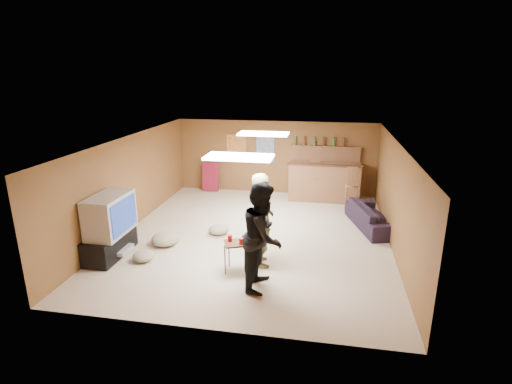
% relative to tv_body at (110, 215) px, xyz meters
% --- Properties ---
extents(ground, '(7.00, 7.00, 0.00)m').
position_rel_tv_body_xyz_m(ground, '(2.65, 1.50, -0.90)').
color(ground, beige).
rests_on(ground, ground).
extents(ceiling, '(6.00, 7.00, 0.02)m').
position_rel_tv_body_xyz_m(ceiling, '(2.65, 1.50, 1.30)').
color(ceiling, silver).
rests_on(ceiling, ground).
extents(wall_back, '(6.00, 0.02, 2.20)m').
position_rel_tv_body_xyz_m(wall_back, '(2.65, 5.00, 0.20)').
color(wall_back, brown).
rests_on(wall_back, ground).
extents(wall_front, '(6.00, 0.02, 2.20)m').
position_rel_tv_body_xyz_m(wall_front, '(2.65, -2.00, 0.20)').
color(wall_front, brown).
rests_on(wall_front, ground).
extents(wall_left, '(0.02, 7.00, 2.20)m').
position_rel_tv_body_xyz_m(wall_left, '(-0.35, 1.50, 0.20)').
color(wall_left, brown).
rests_on(wall_left, ground).
extents(wall_right, '(0.02, 7.00, 2.20)m').
position_rel_tv_body_xyz_m(wall_right, '(5.65, 1.50, 0.20)').
color(wall_right, brown).
rests_on(wall_right, ground).
extents(tv_stand, '(0.55, 1.30, 0.50)m').
position_rel_tv_body_xyz_m(tv_stand, '(-0.07, 0.00, -0.65)').
color(tv_stand, black).
rests_on(tv_stand, ground).
extents(dvd_box, '(0.35, 0.50, 0.08)m').
position_rel_tv_body_xyz_m(dvd_box, '(0.15, 0.00, -0.75)').
color(dvd_box, '#B2B2B7').
rests_on(dvd_box, tv_stand).
extents(tv_body, '(0.60, 1.10, 0.80)m').
position_rel_tv_body_xyz_m(tv_body, '(0.00, 0.00, 0.00)').
color(tv_body, '#B2B2B7').
rests_on(tv_body, tv_stand).
extents(tv_screen, '(0.02, 0.95, 0.65)m').
position_rel_tv_body_xyz_m(tv_screen, '(0.31, 0.00, 0.00)').
color(tv_screen, navy).
rests_on(tv_screen, tv_body).
extents(bar_counter, '(2.00, 0.60, 1.10)m').
position_rel_tv_body_xyz_m(bar_counter, '(4.15, 4.45, -0.35)').
color(bar_counter, brown).
rests_on(bar_counter, ground).
extents(bar_lip, '(2.10, 0.12, 0.05)m').
position_rel_tv_body_xyz_m(bar_lip, '(4.15, 4.20, 0.20)').
color(bar_lip, '#3D2113').
rests_on(bar_lip, bar_counter).
extents(bar_shelf, '(2.00, 0.18, 0.05)m').
position_rel_tv_body_xyz_m(bar_shelf, '(4.15, 4.90, 0.60)').
color(bar_shelf, brown).
rests_on(bar_shelf, bar_backing).
extents(bar_backing, '(2.00, 0.14, 0.60)m').
position_rel_tv_body_xyz_m(bar_backing, '(4.15, 4.92, 0.30)').
color(bar_backing, brown).
rests_on(bar_backing, bar_counter).
extents(poster_left, '(0.60, 0.03, 0.85)m').
position_rel_tv_body_xyz_m(poster_left, '(1.45, 4.96, 0.45)').
color(poster_left, '#BF3F26').
rests_on(poster_left, wall_back).
extents(poster_right, '(0.55, 0.03, 0.80)m').
position_rel_tv_body_xyz_m(poster_right, '(2.35, 4.96, 0.45)').
color(poster_right, '#334C99').
rests_on(poster_right, wall_back).
extents(folding_chair_stack, '(0.50, 0.26, 0.91)m').
position_rel_tv_body_xyz_m(folding_chair_stack, '(0.65, 4.80, -0.45)').
color(folding_chair_stack, maroon).
rests_on(folding_chair_stack, ground).
extents(ceiling_panel_front, '(1.20, 0.60, 0.04)m').
position_rel_tv_body_xyz_m(ceiling_panel_front, '(2.65, 0.00, 1.27)').
color(ceiling_panel_front, white).
rests_on(ceiling_panel_front, ceiling).
extents(ceiling_panel_back, '(1.20, 0.60, 0.04)m').
position_rel_tv_body_xyz_m(ceiling_panel_back, '(2.65, 2.70, 1.27)').
color(ceiling_panel_back, white).
rests_on(ceiling_panel_back, ceiling).
extents(person_olive, '(0.66, 0.79, 1.84)m').
position_rel_tv_body_xyz_m(person_olive, '(3.04, 0.20, 0.02)').
color(person_olive, brown).
rests_on(person_olive, ground).
extents(person_black, '(0.78, 0.97, 1.89)m').
position_rel_tv_body_xyz_m(person_black, '(3.19, -0.61, 0.04)').
color(person_black, black).
rests_on(person_black, ground).
extents(sofa, '(1.24, 2.03, 0.56)m').
position_rel_tv_body_xyz_m(sofa, '(5.35, 2.54, -0.62)').
color(sofa, black).
rests_on(sofa, ground).
extents(tray_table, '(0.56, 0.51, 0.60)m').
position_rel_tv_body_xyz_m(tray_table, '(2.64, -0.20, -0.60)').
color(tray_table, '#3D2113').
rests_on(tray_table, ground).
extents(cup_red_near, '(0.11, 0.11, 0.12)m').
position_rel_tv_body_xyz_m(cup_red_near, '(2.49, -0.16, -0.24)').
color(cup_red_near, red).
rests_on(cup_red_near, tray_table).
extents(cup_red_far, '(0.11, 0.11, 0.12)m').
position_rel_tv_body_xyz_m(cup_red_far, '(2.73, -0.26, -0.24)').
color(cup_red_far, red).
rests_on(cup_red_far, tray_table).
extents(cup_blue, '(0.11, 0.11, 0.12)m').
position_rel_tv_body_xyz_m(cup_blue, '(2.75, -0.10, -0.24)').
color(cup_blue, navy).
rests_on(cup_blue, tray_table).
extents(bar_stool_left, '(0.46, 0.46, 1.10)m').
position_rel_tv_body_xyz_m(bar_stool_left, '(3.88, 4.31, -0.35)').
color(bar_stool_left, brown).
rests_on(bar_stool_left, ground).
extents(bar_stool_right, '(0.35, 0.35, 1.06)m').
position_rel_tv_body_xyz_m(bar_stool_right, '(4.88, 3.66, -0.37)').
color(bar_stool_right, brown).
rests_on(bar_stool_right, ground).
extents(cushion_near_tv, '(0.76, 0.76, 0.27)m').
position_rel_tv_body_xyz_m(cushion_near_tv, '(0.83, 0.70, -0.76)').
color(cushion_near_tv, tan).
rests_on(cushion_near_tv, ground).
extents(cushion_mid, '(0.56, 0.56, 0.21)m').
position_rel_tv_body_xyz_m(cushion_mid, '(1.80, 1.50, -0.80)').
color(cushion_mid, tan).
rests_on(cushion_mid, ground).
extents(cushion_far, '(0.46, 0.46, 0.20)m').
position_rel_tv_body_xyz_m(cushion_far, '(0.69, -0.09, -0.80)').
color(cushion_far, tan).
rests_on(cushion_far, ground).
extents(bottle_row, '(1.48, 0.08, 0.26)m').
position_rel_tv_body_xyz_m(bottle_row, '(3.95, 4.88, 0.75)').
color(bottle_row, '#3F7233').
rests_on(bottle_row, bar_shelf).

